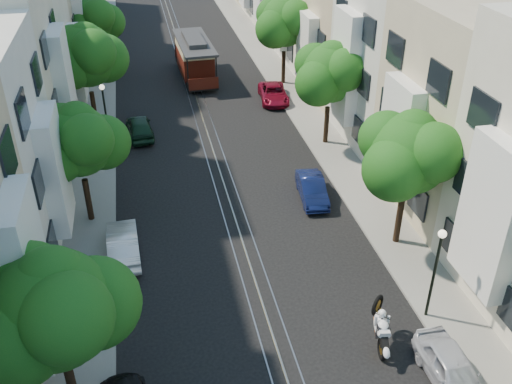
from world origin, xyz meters
TOP-DOWN VIEW (x-y plane):
  - ground at (0.00, 28.00)m, footprint 200.00×200.00m
  - sidewalk_east at (7.25, 28.00)m, footprint 2.50×80.00m
  - sidewalk_west at (-7.25, 28.00)m, footprint 2.50×80.00m
  - rail_left at (-0.55, 28.00)m, footprint 0.06×80.00m
  - rail_slot at (0.00, 28.00)m, footprint 0.06×80.00m
  - rail_right at (0.55, 28.00)m, footprint 0.06×80.00m
  - lane_line at (0.00, 28.00)m, footprint 0.08×80.00m
  - townhouses_east at (11.87, 27.91)m, footprint 7.75×72.00m
  - townhouses_west at (-11.87, 27.91)m, footprint 7.75×72.00m
  - tree_e_b at (7.26, 8.98)m, footprint 4.93×4.08m
  - tree_e_c at (7.26, 19.98)m, footprint 4.84×3.99m
  - tree_e_d at (7.26, 30.98)m, footprint 5.01×4.16m
  - tree_w_a at (-7.14, 1.98)m, footprint 4.93×4.08m
  - tree_w_b at (-7.14, 13.98)m, footprint 4.72×3.87m
  - tree_w_c at (-7.14, 24.98)m, footprint 5.13×4.28m
  - tree_w_d at (-7.14, 35.98)m, footprint 4.84×3.99m
  - lamp_east at (6.30, 4.00)m, footprint 0.32×0.32m
  - lamp_west at (-6.30, 22.00)m, footprint 0.32×0.32m
  - sportbike_rider at (3.81, 2.90)m, footprint 0.86×2.15m
  - cable_car at (0.50, 33.92)m, footprint 2.83×8.11m
  - parked_car_e_near at (5.60, 0.70)m, footprint 1.57×3.85m
  - parked_car_e_mid at (4.40, 13.69)m, footprint 1.63×3.76m
  - parked_car_e_far at (5.60, 27.65)m, footprint 2.35×4.41m
  - parked_car_w_mid at (-5.60, 10.67)m, footprint 1.55×4.03m
  - parked_car_w_far at (-4.40, 23.48)m, footprint 1.92×4.05m

SIDE VIEW (x-z plane):
  - ground at x=0.00m, z-range 0.00..0.00m
  - lane_line at x=0.00m, z-range 0.00..0.01m
  - rail_left at x=-0.55m, z-range 0.00..0.02m
  - rail_slot at x=0.00m, z-range 0.00..0.02m
  - rail_right at x=0.55m, z-range 0.00..0.02m
  - sidewalk_east at x=7.25m, z-range 0.00..0.12m
  - sidewalk_west at x=-7.25m, z-range 0.00..0.12m
  - parked_car_e_far at x=5.60m, z-range 0.00..1.18m
  - parked_car_e_mid at x=4.40m, z-range 0.00..1.20m
  - parked_car_e_near at x=5.60m, z-range 0.00..1.31m
  - parked_car_w_mid at x=-5.60m, z-range 0.00..1.31m
  - parked_car_w_far at x=-4.40m, z-range 0.00..1.34m
  - sportbike_rider at x=3.81m, z-range 0.07..1.92m
  - cable_car at x=0.50m, z-range 0.28..3.36m
  - lamp_east at x=6.30m, z-range 0.77..4.93m
  - lamp_west at x=-6.30m, z-range 0.77..4.93m
  - tree_w_b at x=-7.14m, z-range 1.26..7.53m
  - tree_e_c at x=7.26m, z-range 1.34..7.86m
  - tree_w_d at x=-7.14m, z-range 1.34..7.86m
  - tree_e_b at x=7.26m, z-range 1.39..8.07m
  - tree_w_a at x=-7.14m, z-range 1.39..8.07m
  - tree_e_d at x=7.26m, z-range 1.44..8.29m
  - tree_w_c at x=-7.14m, z-range 1.52..8.62m
  - townhouses_west at x=-11.87m, z-range -0.80..10.96m
  - townhouses_east at x=11.87m, z-range -0.82..11.18m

